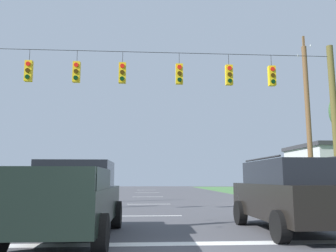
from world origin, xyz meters
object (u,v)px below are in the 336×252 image
suv_black (290,194)px  distant_car_crossing_white (264,191)px  utility_pole_mid_right (308,120)px  pickup_truck (71,199)px  overhead_signal_span (147,111)px

suv_black → distant_car_crossing_white: suv_black is taller
distant_car_crossing_white → utility_pole_mid_right: utility_pole_mid_right is taller
distant_car_crossing_white → pickup_truck: bearing=-129.6°
overhead_signal_span → suv_black: size_ratio=3.74×
suv_black → utility_pole_mid_right: (5.81, 10.45, 3.95)m
utility_pole_mid_right → overhead_signal_span: bearing=-154.1°
overhead_signal_span → distant_car_crossing_white: overhead_signal_span is taller
suv_black → distant_car_crossing_white: 10.23m
suv_black → distant_car_crossing_white: bearing=74.7°
pickup_truck → distant_car_crossing_white: 13.56m
overhead_signal_span → pickup_truck: 7.43m
overhead_signal_span → suv_black: (4.05, -5.67, -3.45)m
utility_pole_mid_right → pickup_truck: bearing=-136.8°
overhead_signal_span → utility_pole_mid_right: (9.86, 4.78, 0.50)m
suv_black → utility_pole_mid_right: bearing=60.9°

